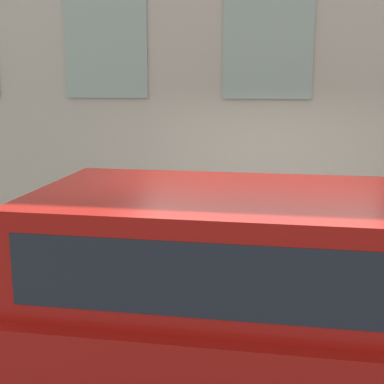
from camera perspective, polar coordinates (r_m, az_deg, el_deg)
ground_plane at (r=5.44m, az=6.22°, el=-16.60°), size 80.00×80.00×0.00m
sidewalk at (r=6.47m, az=6.95°, el=-11.02°), size 2.36×60.00×0.16m
fire_hydrant at (r=5.69m, az=1.29°, el=-8.77°), size 0.35×0.46×0.82m
person at (r=6.19m, az=-1.18°, el=-4.03°), size 0.29×0.20×1.22m
parked_truck_red_near at (r=3.97m, az=6.27°, el=-11.09°), size 1.83×5.18×1.82m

